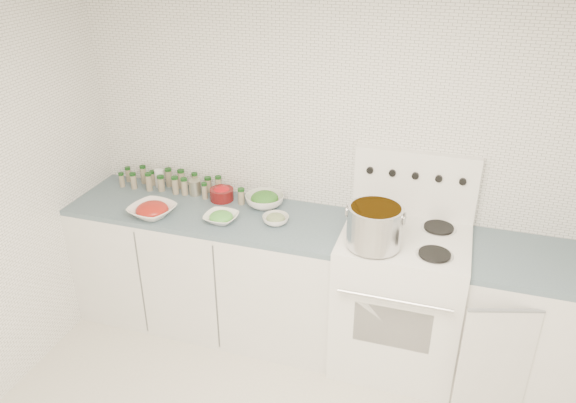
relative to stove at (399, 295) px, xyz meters
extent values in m
cube|color=white|center=(-0.48, 0.32, 0.75)|extent=(3.50, 0.02, 2.50)
cube|color=white|center=(-1.30, 0.00, -0.06)|extent=(1.85, 0.62, 0.86)
cube|color=#425563|center=(-1.30, 0.00, 0.39)|extent=(1.85, 0.62, 0.03)
cube|color=white|center=(0.00, -0.01, -0.04)|extent=(0.76, 0.65, 0.92)
cube|color=black|center=(0.00, -0.33, 0.00)|extent=(0.45, 0.01, 0.28)
cylinder|color=silver|center=(0.00, -0.37, 0.22)|extent=(0.65, 0.02, 0.02)
cube|color=white|center=(0.00, -0.01, 0.43)|extent=(0.76, 0.65, 0.01)
cube|color=white|center=(0.00, 0.28, 0.65)|extent=(0.76, 0.06, 0.43)
cylinder|color=silver|center=(-0.18, -0.17, 0.44)|extent=(0.21, 0.21, 0.01)
cylinder|color=black|center=(-0.18, -0.17, 0.45)|extent=(0.18, 0.18, 0.01)
cylinder|color=silver|center=(0.18, -0.17, 0.44)|extent=(0.21, 0.21, 0.01)
cylinder|color=black|center=(0.18, -0.17, 0.45)|extent=(0.18, 0.18, 0.01)
cylinder|color=silver|center=(-0.18, 0.15, 0.44)|extent=(0.21, 0.21, 0.01)
cylinder|color=black|center=(-0.18, 0.15, 0.45)|extent=(0.18, 0.18, 0.01)
cylinder|color=silver|center=(0.18, 0.15, 0.44)|extent=(0.21, 0.21, 0.01)
cylinder|color=black|center=(0.18, 0.15, 0.45)|extent=(0.18, 0.18, 0.01)
cylinder|color=black|center=(-0.28, 0.25, 0.72)|extent=(0.04, 0.02, 0.04)
cylinder|color=black|center=(-0.14, 0.25, 0.72)|extent=(0.04, 0.02, 0.04)
cylinder|color=black|center=(0.00, 0.25, 0.72)|extent=(0.04, 0.02, 0.04)
cylinder|color=black|center=(0.14, 0.25, 0.72)|extent=(0.04, 0.02, 0.04)
cylinder|color=black|center=(0.28, 0.25, 0.72)|extent=(0.04, 0.02, 0.04)
cube|color=white|center=(0.82, 0.00, -0.06)|extent=(0.89, 0.62, 0.86)
cube|color=#425563|center=(0.82, 0.00, 0.39)|extent=(0.89, 0.62, 0.03)
cube|color=white|center=(0.58, -0.36, -0.07)|extent=(0.39, 0.13, 0.70)
cylinder|color=silver|center=(-0.17, -0.18, 0.57)|extent=(0.31, 0.31, 0.24)
cylinder|color=orange|center=(-0.17, -0.18, 0.68)|extent=(0.28, 0.28, 0.03)
torus|color=silver|center=(-0.33, -0.18, 0.64)|extent=(0.01, 0.08, 0.08)
torus|color=silver|center=(0.00, -0.18, 0.64)|extent=(0.01, 0.08, 0.08)
imported|color=white|center=(-1.61, -0.18, 0.44)|extent=(0.33, 0.33, 0.07)
ellipsoid|color=#A40E16|center=(-1.61, -0.18, 0.45)|extent=(0.20, 0.20, 0.09)
imported|color=white|center=(-1.15, -0.12, 0.43)|extent=(0.22, 0.22, 0.05)
ellipsoid|color=green|center=(-1.15, -0.12, 0.44)|extent=(0.15, 0.15, 0.07)
imported|color=white|center=(-0.96, 0.17, 0.44)|extent=(0.31, 0.31, 0.08)
ellipsoid|color=#1A5819|center=(-0.96, 0.17, 0.47)|extent=(0.19, 0.19, 0.08)
imported|color=white|center=(-0.81, -0.03, 0.43)|extent=(0.18, 0.18, 0.05)
ellipsoid|color=#314E1F|center=(-0.81, -0.03, 0.44)|extent=(0.12, 0.12, 0.05)
cylinder|color=#550E0F|center=(-1.27, 0.17, 0.44)|extent=(0.16, 0.16, 0.08)
ellipsoid|color=#AF0C12|center=(-1.27, 0.17, 0.47)|extent=(0.12, 0.12, 0.06)
cylinder|color=white|center=(-1.78, 0.23, 0.47)|extent=(0.08, 0.08, 0.13)
cylinder|color=#A39E8A|center=(-1.48, 0.19, 0.46)|extent=(0.09, 0.09, 0.11)
cylinder|color=gray|center=(-2.05, 0.25, 0.45)|extent=(0.04, 0.04, 0.09)
cylinder|color=#123F13|center=(-2.05, 0.25, 0.50)|extent=(0.04, 0.04, 0.02)
cylinder|color=gray|center=(-1.92, 0.25, 0.46)|extent=(0.04, 0.04, 0.12)
cylinder|color=#123F13|center=(-1.92, 0.25, 0.53)|extent=(0.04, 0.04, 0.02)
cylinder|color=gray|center=(-1.84, 0.25, 0.45)|extent=(0.04, 0.04, 0.09)
cylinder|color=#123F13|center=(-1.84, 0.25, 0.50)|extent=(0.04, 0.04, 0.02)
cylinder|color=gray|center=(-1.72, 0.26, 0.46)|extent=(0.05, 0.05, 0.12)
cylinder|color=#123F13|center=(-1.72, 0.26, 0.53)|extent=(0.05, 0.05, 0.02)
cylinder|color=gray|center=(-1.62, 0.26, 0.46)|extent=(0.05, 0.05, 0.12)
cylinder|color=#123F13|center=(-1.62, 0.26, 0.53)|extent=(0.05, 0.05, 0.02)
cylinder|color=gray|center=(-1.52, 0.26, 0.46)|extent=(0.04, 0.04, 0.11)
cylinder|color=#123F13|center=(-1.52, 0.26, 0.52)|extent=(0.04, 0.04, 0.02)
cylinder|color=gray|center=(-1.41, 0.26, 0.45)|extent=(0.05, 0.05, 0.09)
cylinder|color=#123F13|center=(-1.41, 0.26, 0.51)|extent=(0.05, 0.05, 0.02)
cylinder|color=gray|center=(-1.33, 0.26, 0.46)|extent=(0.04, 0.04, 0.11)
cylinder|color=#123F13|center=(-1.33, 0.26, 0.52)|extent=(0.04, 0.04, 0.02)
cylinder|color=gray|center=(-2.04, 0.15, 0.45)|extent=(0.04, 0.04, 0.09)
cylinder|color=#123F13|center=(-2.04, 0.15, 0.50)|extent=(0.04, 0.04, 0.02)
cylinder|color=gray|center=(-1.94, 0.15, 0.45)|extent=(0.04, 0.04, 0.10)
cylinder|color=#123F13|center=(-1.94, 0.15, 0.51)|extent=(0.04, 0.04, 0.02)
cylinder|color=gray|center=(-1.82, 0.15, 0.46)|extent=(0.04, 0.04, 0.12)
cylinder|color=#123F13|center=(-1.82, 0.15, 0.53)|extent=(0.05, 0.05, 0.02)
cylinder|color=gray|center=(-1.74, 0.17, 0.45)|extent=(0.05, 0.05, 0.10)
cylinder|color=#123F13|center=(-1.74, 0.17, 0.51)|extent=(0.05, 0.05, 0.02)
cylinder|color=gray|center=(-1.62, 0.16, 0.46)|extent=(0.05, 0.05, 0.11)
cylinder|color=#123F13|center=(-1.62, 0.16, 0.53)|extent=(0.05, 0.05, 0.02)
cylinder|color=gray|center=(-1.39, 0.15, 0.45)|extent=(0.04, 0.04, 0.10)
cylinder|color=#123F13|center=(-1.39, 0.15, 0.51)|extent=(0.04, 0.04, 0.02)
cylinder|color=gray|center=(-1.55, 0.17, 0.46)|extent=(0.04, 0.04, 0.11)
cylinder|color=#123F13|center=(-1.55, 0.17, 0.52)|extent=(0.05, 0.05, 0.02)
cylinder|color=gray|center=(-1.12, 0.15, 0.45)|extent=(0.04, 0.04, 0.10)
cylinder|color=#123F13|center=(-1.12, 0.15, 0.51)|extent=(0.05, 0.05, 0.02)
camera|label=1|loc=(0.20, -2.98, 2.13)|focal=35.00mm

